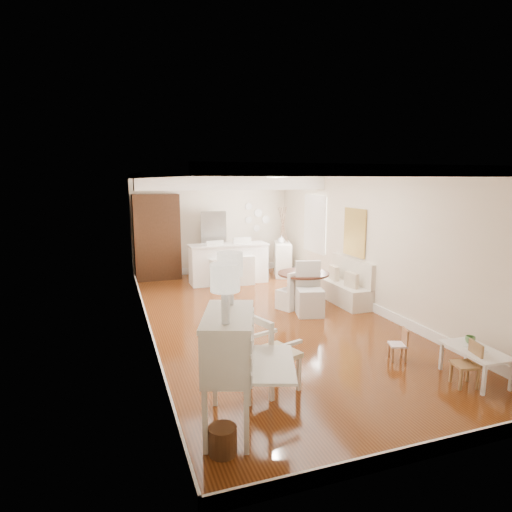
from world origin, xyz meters
TOP-DOWN VIEW (x-y plane):
  - room at (0.04, 0.32)m, footprint 9.00×9.04m
  - secretary_bureau at (-1.67, -3.34)m, footprint 1.31×1.32m
  - gustavian_armchair at (-0.89, -2.68)m, footprint 0.73×0.73m
  - wicker_basket at (-1.86, -3.76)m, footprint 0.34×0.34m
  - kids_table at (1.76, -3.33)m, footprint 0.56×0.89m
  - kids_chair_a at (1.50, -3.43)m, footprint 0.36×0.36m
  - kids_chair_b at (1.19, -2.45)m, footprint 0.31×0.31m
  - banquette at (1.99, 0.50)m, footprint 0.52×1.60m
  - dining_table at (1.03, 0.52)m, footprint 1.21×1.21m
  - slip_chair_near at (0.90, -0.06)m, footprint 0.62×0.64m
  - slip_chair_far at (0.66, 0.47)m, footprint 0.52×0.53m
  - breakfast_counter at (0.10, 3.10)m, footprint 2.05×0.65m
  - bar_stool_left at (-0.25, 2.85)m, footprint 0.51×0.51m
  - bar_stool_right at (0.46, 2.89)m, footprint 0.51×0.51m
  - pantry_cabinet at (-1.60, 4.18)m, footprint 1.20×0.60m
  - fridge at (0.30, 4.15)m, footprint 0.75×0.65m
  - sideboard at (1.77, 3.45)m, footprint 0.72×1.06m
  - pencil_cup at (1.86, -3.13)m, footprint 0.13×0.13m
  - branch_vase at (1.72, 3.45)m, footprint 0.23×0.23m

SIDE VIEW (x-z plane):
  - wicker_basket at x=-1.86m, z-range 0.00..0.28m
  - kids_table at x=1.76m, z-range 0.00..0.43m
  - kids_chair_b at x=1.19m, z-range 0.00..0.50m
  - kids_chair_a at x=1.50m, z-range 0.00..0.61m
  - dining_table at x=1.03m, z-range 0.00..0.74m
  - slip_chair_far at x=0.66m, z-range 0.00..0.81m
  - sideboard at x=1.77m, z-range 0.00..0.93m
  - pencil_cup at x=1.86m, z-range 0.43..0.54m
  - banquette at x=1.99m, z-range 0.00..0.98m
  - gustavian_armchair at x=-0.89m, z-range 0.00..1.00m
  - breakfast_counter at x=0.10m, z-range 0.00..1.03m
  - slip_chair_near at x=0.90m, z-range 0.00..1.07m
  - bar_stool_left at x=-0.25m, z-range 0.00..1.14m
  - bar_stool_right at x=0.46m, z-range 0.00..1.19m
  - secretary_bureau at x=-1.67m, z-range 0.00..1.30m
  - fridge at x=0.30m, z-range 0.00..1.80m
  - branch_vase at x=1.72m, z-range 0.93..1.14m
  - pantry_cabinet at x=-1.60m, z-range 0.00..2.30m
  - room at x=0.04m, z-range 0.57..3.39m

